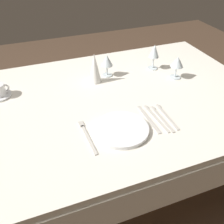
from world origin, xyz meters
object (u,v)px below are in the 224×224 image
dinner_plate (121,129)px  wine_glass_right (107,61)px  spoon_soup (153,115)px  spoon_dessert (159,115)px  spoon_tea (164,113)px  wine_glass_centre (154,52)px  wine_glass_left (177,63)px  napkin_folded (95,68)px  dinner_knife (149,120)px  fork_outer (87,135)px

dinner_plate → wine_glass_right: 0.52m
spoon_soup → wine_glass_right: 0.47m
spoon_dessert → spoon_tea: (0.03, 0.01, 0.00)m
wine_glass_centre → wine_glass_right: size_ratio=1.19×
wine_glass_left → napkin_folded: bearing=165.1°
dinner_knife → wine_glass_centre: wine_glass_centre is taller
dinner_knife → wine_glass_centre: bearing=60.2°
spoon_dessert → wine_glass_centre: size_ratio=1.32×
wine_glass_centre → spoon_dessert: bearing=-114.5°
fork_outer → spoon_soup: 0.34m
wine_glass_centre → wine_glass_left: wine_glass_centre is taller
spoon_soup → wine_glass_centre: (0.23, 0.44, 0.11)m
napkin_folded → wine_glass_left: bearing=-14.9°
spoon_tea → wine_glass_centre: (0.17, 0.45, 0.11)m
wine_glass_right → napkin_folded: size_ratio=0.76×
dinner_plate → spoon_dessert: dinner_plate is taller
spoon_soup → spoon_tea: same height
spoon_soup → wine_glass_left: 0.43m
dinner_knife → spoon_dessert: (0.06, 0.01, -0.00)m
spoon_soup → napkin_folded: (-0.16, 0.41, 0.09)m
spoon_tea → napkin_folded: napkin_folded is taller
fork_outer → spoon_tea: bearing=2.9°
spoon_soup → napkin_folded: napkin_folded is taller
spoon_tea → napkin_folded: (-0.22, 0.42, 0.09)m
dinner_knife → spoon_dessert: size_ratio=1.05×
dinner_knife → napkin_folded: 0.46m
spoon_tea → wine_glass_centre: size_ratio=1.32×
spoon_dessert → spoon_soup: bearing=150.9°
wine_glass_left → spoon_dessert: bearing=-132.8°
spoon_tea → wine_glass_right: 0.49m
dinner_plate → wine_glass_right: size_ratio=1.85×
wine_glass_right → spoon_soup: bearing=-80.8°
spoon_dessert → napkin_folded: size_ratio=1.20×
napkin_folded → spoon_tea: bearing=-62.0°
spoon_soup → wine_glass_left: wine_glass_left is taller
wine_glass_left → wine_glass_right: 0.41m
dinner_knife → spoon_tea: size_ratio=1.05×
fork_outer → spoon_soup: spoon_soup is taller
spoon_tea → dinner_plate: bearing=-170.4°
fork_outer → wine_glass_left: bearing=26.0°
fork_outer → dinner_knife: size_ratio=1.03×
dinner_plate → fork_outer: dinner_plate is taller
spoon_soup → napkin_folded: 0.45m
fork_outer → wine_glass_right: 0.56m
dinner_plate → dinner_knife: (0.15, 0.02, -0.01)m
spoon_tea → wine_glass_right: size_ratio=1.57×
spoon_tea → fork_outer: bearing=-177.1°
spoon_dessert → spoon_tea: size_ratio=1.00×
dinner_plate → napkin_folded: size_ratio=1.41×
dinner_plate → wine_glass_left: wine_glass_left is taller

